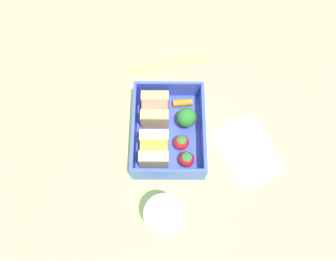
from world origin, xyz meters
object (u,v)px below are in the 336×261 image
broccoli_floret (186,118)px  drinking_glass (163,217)px  sandwich_left (153,149)px  carrot_stick_far_left (182,103)px  folded_napkin (247,151)px  chopstick_pair (170,63)px  strawberry_left (186,159)px  strawberry_far_left (181,142)px  sandwich_center_left (154,110)px

broccoli_floret → drinking_glass: drinking_glass is taller
sandwich_left → drinking_glass: drinking_glass is taller
carrot_stick_far_left → folded_napkin: carrot_stick_far_left is taller
folded_napkin → chopstick_pair: bearing=37.3°
strawberry_left → folded_napkin: (2.53, -12.13, -2.60)cm
folded_napkin → carrot_stick_far_left: bearing=52.9°
chopstick_pair → folded_napkin: chopstick_pair is taller
strawberry_left → drinking_glass: (-10.57, 4.02, 1.14)cm
broccoli_floret → drinking_glass: size_ratio=0.59×
drinking_glass → strawberry_far_left: bearing=-12.6°
sandwich_left → broccoli_floret: (6.25, -6.08, 0.38)cm
sandwich_center_left → carrot_stick_far_left: size_ratio=1.56×
carrot_stick_far_left → sandwich_center_left: bearing=113.5°
carrot_stick_far_left → strawberry_left: bearing=-177.5°
broccoli_floret → chopstick_pair: bearing=12.0°
strawberry_left → folded_napkin: bearing=-78.2°
sandwich_center_left → strawberry_far_left: size_ratio=1.71×
sandwich_center_left → broccoli_floret: broccoli_floret is taller
strawberry_far_left → broccoli_floret: 4.82cm
broccoli_floret → carrot_stick_far_left: 4.64cm
sandwich_left → broccoli_floret: size_ratio=1.31×
sandwich_center_left → chopstick_pair: 13.37cm
sandwich_left → carrot_stick_far_left: sandwich_left is taller
sandwich_center_left → folded_napkin: 19.78cm
sandwich_left → sandwich_center_left: bearing=0.0°
strawberry_far_left → carrot_stick_far_left: strawberry_far_left is taller
carrot_stick_far_left → drinking_glass: drinking_glass is taller
chopstick_pair → folded_napkin: size_ratio=1.46×
strawberry_left → sandwich_left: bearing=74.2°
strawberry_left → drinking_glass: 11.37cm
sandwich_center_left → drinking_glass: size_ratio=0.77×
strawberry_left → drinking_glass: drinking_glass is taller
strawberry_far_left → strawberry_left: bearing=-164.6°
sandwich_left → folded_napkin: 18.43cm
strawberry_left → strawberry_far_left: 3.47cm
sandwich_left → strawberry_left: bearing=-105.8°
strawberry_far_left → folded_napkin: 13.33cm
strawberry_far_left → broccoli_floret: (4.60, -1.01, 1.03)cm
sandwich_left → chopstick_pair: bearing=-8.2°
strawberry_left → broccoli_floret: bearing=-0.7°
carrot_stick_far_left → broccoli_floret: bearing=-171.4°
sandwich_center_left → strawberry_left: 11.47cm
drinking_glass → folded_napkin: (13.11, -16.16, -3.74)cm
drinking_glass → sandwich_center_left: bearing=5.5°
sandwich_center_left → chopstick_pair: sandwich_center_left is taller
sandwich_center_left → strawberry_far_left: sandwich_center_left is taller
strawberry_far_left → chopstick_pair: (19.07, 2.07, -2.44)cm
sandwich_left → strawberry_far_left: bearing=-71.9°
broccoli_floret → carrot_stick_far_left: size_ratio=1.19×
sandwich_center_left → drinking_glass: (-20.34, -1.96, 0.50)cm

